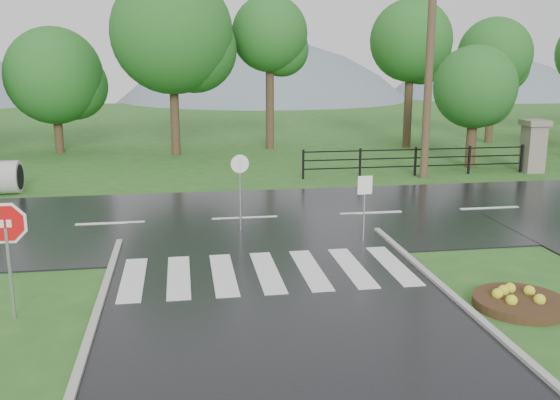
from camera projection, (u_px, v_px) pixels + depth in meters
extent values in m
plane|color=#285B1E|center=(313.00, 385.00, 9.44)|extent=(120.00, 120.00, 0.00)
cube|color=black|center=(245.00, 219.00, 19.06)|extent=(90.00, 8.00, 0.04)
cube|color=silver|center=(133.00, 279.00, 13.77)|extent=(0.50, 2.80, 0.02)
cube|color=silver|center=(179.00, 277.00, 13.93)|extent=(0.50, 2.80, 0.02)
cube|color=silver|center=(223.00, 274.00, 14.08)|extent=(0.50, 2.80, 0.02)
cube|color=silver|center=(267.00, 272.00, 14.23)|extent=(0.50, 2.80, 0.02)
cube|color=silver|center=(310.00, 269.00, 14.39)|extent=(0.50, 2.80, 0.02)
cube|color=silver|center=(352.00, 267.00, 14.54)|extent=(0.50, 2.80, 0.02)
cube|color=silver|center=(393.00, 265.00, 14.69)|extent=(0.50, 2.80, 0.02)
cube|color=gray|center=(533.00, 149.00, 26.60)|extent=(0.80, 0.80, 2.00)
cube|color=#6B6659|center=(535.00, 123.00, 26.35)|extent=(1.00, 1.00, 0.24)
cube|color=black|center=(415.00, 166.00, 25.93)|extent=(9.50, 0.05, 0.05)
cube|color=black|center=(416.00, 158.00, 25.85)|extent=(9.50, 0.05, 0.05)
cube|color=black|center=(416.00, 149.00, 25.77)|extent=(9.50, 0.05, 0.05)
cube|color=black|center=(303.00, 164.00, 25.16)|extent=(0.08, 0.08, 1.20)
cube|color=black|center=(521.00, 159.00, 26.61)|extent=(0.08, 0.08, 1.20)
sphere|color=slate|center=(265.00, 240.00, 77.10)|extent=(48.00, 48.00, 48.00)
sphere|color=slate|center=(480.00, 198.00, 80.42)|extent=(36.00, 36.00, 36.00)
cylinder|color=#9E9B93|center=(1.00, 177.00, 22.46)|extent=(1.30, 1.20, 1.20)
cube|color=#939399|center=(10.00, 274.00, 11.63)|extent=(0.05, 0.05, 1.79)
cylinder|color=white|center=(5.00, 223.00, 11.42)|extent=(1.07, 0.06, 1.07)
cylinder|color=red|center=(5.00, 223.00, 11.41)|extent=(0.93, 0.06, 0.93)
cylinder|color=#332111|center=(520.00, 303.00, 12.36)|extent=(1.84, 1.84, 0.18)
cube|color=#939399|center=(364.00, 211.00, 16.53)|extent=(0.04, 0.04, 1.70)
cube|color=white|center=(365.00, 185.00, 16.35)|extent=(0.40, 0.05, 0.49)
cylinder|color=#939399|center=(240.00, 196.00, 17.50)|extent=(0.06, 0.06, 2.06)
cylinder|color=white|center=(240.00, 164.00, 17.27)|extent=(0.51, 0.10, 0.51)
cylinder|color=#473523|center=(430.00, 59.00, 24.49)|extent=(0.32, 0.32, 9.51)
cylinder|color=#3D2B1C|center=(472.00, 134.00, 27.61)|extent=(0.45, 0.45, 2.97)
sphere|color=#1B591D|center=(475.00, 87.00, 27.14)|extent=(3.61, 3.61, 3.61)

